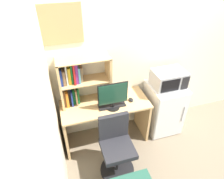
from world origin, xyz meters
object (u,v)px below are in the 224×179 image
hutch_bookshelf (77,81)px  wall_corkboard (58,25)px  keyboard (112,105)px  mini_fridge (163,107)px  computer_mouse (131,100)px  desk_chair (116,149)px  monitor (113,95)px  microwave (169,79)px

hutch_bookshelf → wall_corkboard: size_ratio=1.23×
keyboard → mini_fridge: mini_fridge is taller
computer_mouse → desk_chair: bearing=-127.1°
computer_mouse → monitor: bearing=-166.7°
hutch_bookshelf → keyboard: bearing=-28.7°
monitor → keyboard: size_ratio=1.08×
desk_chair → wall_corkboard: wall_corkboard is taller
hutch_bookshelf → wall_corkboard: (-0.13, 0.12, 0.75)m
desk_chair → hutch_bookshelf: bearing=115.5°
keyboard → computer_mouse: size_ratio=4.00×
monitor → desk_chair: monitor is taller
hutch_bookshelf → wall_corkboard: 0.77m
monitor → computer_mouse: monitor is taller
monitor → computer_mouse: 0.37m
computer_mouse → mini_fridge: (0.62, 0.05, -0.34)m
keyboard → microwave: (0.93, 0.08, 0.24)m
desk_chair → monitor: bearing=78.9°
desk_chair → wall_corkboard: (-0.48, 0.85, 1.47)m
hutch_bookshelf → microwave: hutch_bookshelf is taller
monitor → desk_chair: 0.73m
hutch_bookshelf → computer_mouse: (0.75, -0.21, -0.35)m
keyboard → mini_fridge: bearing=4.5°
monitor → mini_fridge: bearing=7.2°
microwave → desk_chair: microwave is taller
monitor → mini_fridge: (0.93, 0.12, -0.54)m
keyboard → microwave: bearing=4.7°
monitor → desk_chair: (-0.09, -0.45, -0.57)m
monitor → keyboard: bearing=94.7°
monitor → computer_mouse: size_ratio=4.32×
mini_fridge → desk_chair: size_ratio=0.96×
microwave → wall_corkboard: (-1.50, 0.28, 0.88)m
monitor → hutch_bookshelf: bearing=147.2°
mini_fridge → desk_chair: desk_chair is taller
monitor → wall_corkboard: 1.14m
keyboard → computer_mouse: (0.31, 0.03, 0.01)m
mini_fridge → wall_corkboard: 2.10m
hutch_bookshelf → mini_fridge: size_ratio=0.82×
hutch_bookshelf → microwave: (1.37, -0.16, -0.12)m
monitor → keyboard: 0.21m
keyboard → wall_corkboard: size_ratio=0.68×
keyboard → desk_chair: (-0.08, -0.50, -0.36)m
computer_mouse → mini_fridge: mini_fridge is taller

